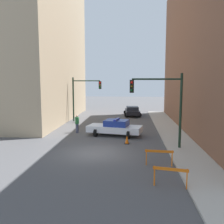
{
  "coord_description": "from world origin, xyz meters",
  "views": [
    {
      "loc": [
        2.5,
        -16.07,
        4.81
      ],
      "look_at": [
        0.53,
        8.72,
        1.68
      ],
      "focal_mm": 40.0,
      "sensor_mm": 36.0,
      "label": 1
    }
  ],
  "objects_px": {
    "barrier_mid": "(159,155)",
    "police_car": "(115,127)",
    "pedestrian_crossing": "(77,123)",
    "traffic_cone": "(127,140)",
    "parked_car_near": "(132,111)",
    "traffic_light_near": "(164,99)",
    "traffic_light_far": "(82,93)",
    "barrier_front": "(170,174)"
  },
  "relations": [
    {
      "from": "parked_car_near",
      "to": "pedestrian_crossing",
      "type": "height_order",
      "value": "pedestrian_crossing"
    },
    {
      "from": "barrier_mid",
      "to": "police_car",
      "type": "bearing_deg",
      "value": 111.72
    },
    {
      "from": "barrier_front",
      "to": "barrier_mid",
      "type": "distance_m",
      "value": 2.89
    },
    {
      "from": "pedestrian_crossing",
      "to": "traffic_cone",
      "type": "bearing_deg",
      "value": -128.83
    },
    {
      "from": "traffic_light_near",
      "to": "parked_car_near",
      "type": "bearing_deg",
      "value": 97.37
    },
    {
      "from": "traffic_light_near",
      "to": "parked_car_near",
      "type": "xyz_separation_m",
      "value": [
        -2.14,
        16.53,
        -2.86
      ]
    },
    {
      "from": "parked_car_near",
      "to": "pedestrian_crossing",
      "type": "distance_m",
      "value": 12.57
    },
    {
      "from": "traffic_light_near",
      "to": "barrier_front",
      "type": "relative_size",
      "value": 3.3
    },
    {
      "from": "parked_car_near",
      "to": "pedestrian_crossing",
      "type": "relative_size",
      "value": 2.66
    },
    {
      "from": "barrier_front",
      "to": "traffic_cone",
      "type": "distance_m",
      "value": 7.97
    },
    {
      "from": "police_car",
      "to": "barrier_front",
      "type": "distance_m",
      "value": 10.98
    },
    {
      "from": "barrier_front",
      "to": "barrier_mid",
      "type": "xyz_separation_m",
      "value": [
        -0.2,
        2.89,
        0.0
      ]
    },
    {
      "from": "traffic_light_far",
      "to": "police_car",
      "type": "height_order",
      "value": "traffic_light_far"
    },
    {
      "from": "traffic_light_near",
      "to": "traffic_light_far",
      "type": "height_order",
      "value": "traffic_light_near"
    },
    {
      "from": "traffic_light_near",
      "to": "police_car",
      "type": "distance_m",
      "value": 6.13
    },
    {
      "from": "pedestrian_crossing",
      "to": "traffic_cone",
      "type": "relative_size",
      "value": 2.53
    },
    {
      "from": "traffic_light_near",
      "to": "parked_car_near",
      "type": "height_order",
      "value": "traffic_light_near"
    },
    {
      "from": "pedestrian_crossing",
      "to": "police_car",
      "type": "bearing_deg",
      "value": -105.71
    },
    {
      "from": "traffic_light_far",
      "to": "parked_car_near",
      "type": "height_order",
      "value": "traffic_light_far"
    },
    {
      "from": "barrier_mid",
      "to": "traffic_cone",
      "type": "relative_size",
      "value": 2.44
    },
    {
      "from": "traffic_light_near",
      "to": "pedestrian_crossing",
      "type": "bearing_deg",
      "value": 145.17
    },
    {
      "from": "traffic_light_far",
      "to": "police_car",
      "type": "xyz_separation_m",
      "value": [
        4.36,
        -7.49,
        -2.67
      ]
    },
    {
      "from": "pedestrian_crossing",
      "to": "barrier_front",
      "type": "bearing_deg",
      "value": -148.9
    },
    {
      "from": "traffic_cone",
      "to": "parked_car_near",
      "type": "bearing_deg",
      "value": 88.4
    },
    {
      "from": "traffic_light_far",
      "to": "police_car",
      "type": "relative_size",
      "value": 1.04
    },
    {
      "from": "police_car",
      "to": "traffic_light_near",
      "type": "bearing_deg",
      "value": -125.61
    },
    {
      "from": "police_car",
      "to": "barrier_mid",
      "type": "distance_m",
      "value": 8.19
    },
    {
      "from": "traffic_light_near",
      "to": "traffic_light_far",
      "type": "xyz_separation_m",
      "value": [
        -8.03,
        11.51,
        -0.13
      ]
    },
    {
      "from": "pedestrian_crossing",
      "to": "parked_car_near",
      "type": "bearing_deg",
      "value": -23.78
    },
    {
      "from": "pedestrian_crossing",
      "to": "traffic_cone",
      "type": "xyz_separation_m",
      "value": [
        4.72,
        -3.86,
        -0.54
      ]
    },
    {
      "from": "parked_car_near",
      "to": "barrier_front",
      "type": "xyz_separation_m",
      "value": [
        1.7,
        -23.0,
        -0.06
      ]
    },
    {
      "from": "traffic_light_near",
      "to": "police_car",
      "type": "height_order",
      "value": "traffic_light_near"
    },
    {
      "from": "parked_car_near",
      "to": "traffic_cone",
      "type": "height_order",
      "value": "parked_car_near"
    },
    {
      "from": "police_car",
      "to": "traffic_cone",
      "type": "height_order",
      "value": "police_car"
    },
    {
      "from": "traffic_light_far",
      "to": "barrier_mid",
      "type": "xyz_separation_m",
      "value": [
        7.39,
        -15.09,
        -2.78
      ]
    },
    {
      "from": "traffic_light_near",
      "to": "traffic_light_far",
      "type": "distance_m",
      "value": 14.04
    },
    {
      "from": "barrier_mid",
      "to": "traffic_cone",
      "type": "bearing_deg",
      "value": 111.87
    },
    {
      "from": "traffic_light_near",
      "to": "pedestrian_crossing",
      "type": "relative_size",
      "value": 3.13
    },
    {
      "from": "police_car",
      "to": "parked_car_near",
      "type": "bearing_deg",
      "value": 5.04
    },
    {
      "from": "police_car",
      "to": "pedestrian_crossing",
      "type": "bearing_deg",
      "value": 85.89
    },
    {
      "from": "traffic_light_far",
      "to": "police_car",
      "type": "bearing_deg",
      "value": -59.77
    },
    {
      "from": "barrier_front",
      "to": "traffic_cone",
      "type": "bearing_deg",
      "value": 105.46
    }
  ]
}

